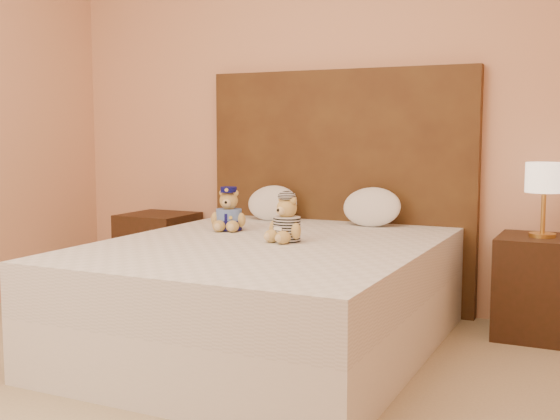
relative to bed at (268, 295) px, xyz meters
The scene contains 9 objects.
bed is the anchor object (origin of this frame).
headboard 1.12m from the bed, 90.00° to the left, with size 1.75×0.08×1.50m, color #543719.
nightstand_left 1.48m from the bed, 147.38° to the left, with size 0.45×0.45×0.55m, color #341C10.
nightstand_right 1.48m from the bed, 32.62° to the left, with size 0.45×0.45×0.55m, color #341C10.
lamp 1.59m from the bed, 32.62° to the left, with size 0.20×0.20×0.40m.
teddy_police 0.63m from the bed, 143.79° to the left, with size 0.21×0.20×0.25m, color tan, non-canonical shape.
teddy_prisoner 0.41m from the bed, 32.08° to the left, with size 0.21×0.21×0.24m, color tan, non-canonical shape.
pillow_left 1.00m from the bed, 114.77° to the left, with size 0.34×0.22×0.24m, color white.
pillow_right 0.96m from the bed, 71.28° to the left, with size 0.36×0.23×0.25m, color white.
Camera 1 is at (1.59, -1.97, 1.11)m, focal length 45.00 mm.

